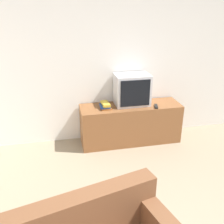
% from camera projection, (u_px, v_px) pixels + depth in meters
% --- Properties ---
extents(wall_back, '(9.00, 0.06, 2.60)m').
position_uv_depth(wall_back, '(108.00, 62.00, 4.14)').
color(wall_back, white).
rests_on(wall_back, ground_plane).
extents(tv_stand, '(1.62, 0.49, 0.64)m').
position_uv_depth(tv_stand, '(130.00, 123.00, 4.32)').
color(tv_stand, brown).
rests_on(tv_stand, ground_plane).
extents(television, '(0.54, 0.38, 0.49)m').
position_uv_depth(television, '(132.00, 90.00, 4.16)').
color(television, silver).
rests_on(television, tv_stand).
extents(book_stack, '(0.18, 0.24, 0.10)m').
position_uv_depth(book_stack, '(105.00, 105.00, 4.08)').
color(book_stack, '#995623').
rests_on(book_stack, tv_stand).
extents(remote_on_stand, '(0.09, 0.17, 0.02)m').
position_uv_depth(remote_on_stand, '(156.00, 106.00, 4.13)').
color(remote_on_stand, black).
rests_on(remote_on_stand, tv_stand).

